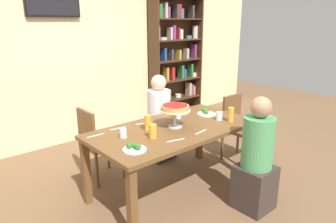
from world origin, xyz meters
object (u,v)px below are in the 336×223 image
(television, at_px, (52,0))
(chair_far_left, at_px, (96,141))
(dining_table, at_px, (174,135))
(cutlery_fork_far, at_px, (118,128))
(water_glass_clear_spare, at_px, (123,133))
(salad_plate_far_diner, at_px, (134,148))
(deep_dish_pizza_stand, at_px, (175,109))
(cutlery_knife_near, at_px, (96,135))
(beer_glass_amber_spare, at_px, (231,115))
(water_glass_clear_near, at_px, (219,116))
(beer_glass_amber_tall, at_px, (148,123))
(beer_glass_amber_short, at_px, (153,131))
(diner_near_right, at_px, (256,163))
(cutlery_fork_near, at_px, (144,123))
(diner_far_right, at_px, (159,124))
(chair_head_east, at_px, (238,125))
(salad_plate_spare, at_px, (180,111))
(cutlery_knife_far, at_px, (201,132))
(cutlery_spare_fork, at_px, (176,140))
(salad_plate_near_diner, at_px, (206,113))
(water_glass_clear_far, at_px, (178,114))
(bookshelf, at_px, (175,58))

(television, distance_m, chair_far_left, 2.09)
(dining_table, height_order, cutlery_fork_far, cutlery_fork_far)
(dining_table, relative_size, water_glass_clear_spare, 19.75)
(chair_far_left, xyz_separation_m, salad_plate_far_diner, (-0.16, -0.99, 0.28))
(deep_dish_pizza_stand, height_order, cutlery_knife_near, deep_dish_pizza_stand)
(beer_glass_amber_spare, relative_size, water_glass_clear_near, 1.78)
(beer_glass_amber_tall, height_order, beer_glass_amber_short, beer_glass_amber_tall)
(television, distance_m, diner_near_right, 3.36)
(beer_glass_amber_short, distance_m, beer_glass_amber_spare, 0.97)
(diner_near_right, xyz_separation_m, cutlery_fork_near, (-0.54, 1.07, 0.25))
(diner_near_right, relative_size, cutlery_fork_near, 6.39)
(beer_glass_amber_tall, bearing_deg, diner_far_right, 43.58)
(chair_head_east, bearing_deg, television, -53.43)
(salad_plate_far_diner, height_order, beer_glass_amber_short, beer_glass_amber_short)
(salad_plate_spare, distance_m, cutlery_fork_far, 0.89)
(deep_dish_pizza_stand, bearing_deg, water_glass_clear_spare, 170.36)
(cutlery_fork_near, relative_size, cutlery_knife_far, 1.00)
(dining_table, relative_size, cutlery_fork_near, 9.91)
(salad_plate_far_diner, xyz_separation_m, cutlery_spare_fork, (0.42, -0.07, -0.02))
(television, height_order, salad_plate_near_diner, television)
(beer_glass_amber_short, relative_size, water_glass_clear_far, 1.37)
(bookshelf, bearing_deg, diner_near_right, -117.86)
(chair_head_east, bearing_deg, cutlery_spare_fork, 13.26)
(diner_near_right, bearing_deg, water_glass_clear_spare, 47.44)
(cutlery_fork_near, bearing_deg, cutlery_spare_fork, 99.80)
(diner_near_right, distance_m, chair_far_left, 1.78)
(diner_far_right, bearing_deg, deep_dish_pizza_stand, -28.52)
(dining_table, distance_m, television, 2.57)
(diner_near_right, xyz_separation_m, cutlery_fork_far, (-0.84, 1.12, 0.25))
(beer_glass_amber_spare, distance_m, cutlery_knife_near, 1.46)
(water_glass_clear_near, xyz_separation_m, cutlery_knife_near, (-1.29, 0.47, -0.04))
(salad_plate_far_diner, height_order, cutlery_knife_far, salad_plate_far_diner)
(deep_dish_pizza_stand, relative_size, water_glass_clear_spare, 3.58)
(beer_glass_amber_tall, bearing_deg, dining_table, -23.26)
(diner_far_right, bearing_deg, cutlery_knife_far, -16.98)
(cutlery_knife_near, bearing_deg, chair_far_left, -116.26)
(dining_table, bearing_deg, water_glass_clear_far, 40.33)
(deep_dish_pizza_stand, relative_size, beer_glass_amber_spare, 1.99)
(chair_far_left, bearing_deg, bookshelf, 117.71)
(chair_head_east, relative_size, cutlery_spare_fork, 4.83)
(chair_head_east, bearing_deg, cutlery_knife_far, 17.18)
(salad_plate_near_diner, xyz_separation_m, water_glass_clear_spare, (-1.16, 0.01, 0.02))
(bookshelf, distance_m, water_glass_clear_near, 2.55)
(beer_glass_amber_short, bearing_deg, chair_far_left, 99.31)
(salad_plate_far_diner, distance_m, cutlery_spare_fork, 0.43)
(bookshelf, height_order, cutlery_knife_near, bookshelf)
(dining_table, xyz_separation_m, water_glass_clear_far, (0.24, 0.20, 0.13))
(beer_glass_amber_spare, bearing_deg, cutlery_fork_near, 142.61)
(chair_head_east, bearing_deg, chair_far_left, -22.87)
(water_glass_clear_near, height_order, water_glass_clear_far, water_glass_clear_far)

